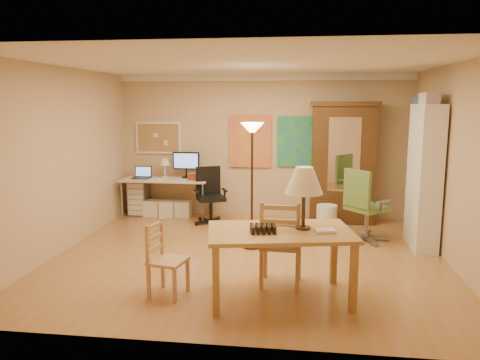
# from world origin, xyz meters

# --- Properties ---
(floor) EXTENTS (5.50, 5.50, 0.00)m
(floor) POSITION_xyz_m (0.00, 0.00, 0.00)
(floor) COLOR olive
(floor) RESTS_ON ground
(crown_molding) EXTENTS (5.50, 0.08, 0.12)m
(crown_molding) POSITION_xyz_m (0.00, 2.46, 2.64)
(crown_molding) COLOR white
(crown_molding) RESTS_ON floor
(corkboard) EXTENTS (0.90, 0.04, 0.62)m
(corkboard) POSITION_xyz_m (-2.05, 2.47, 1.50)
(corkboard) COLOR #9D844A
(corkboard) RESTS_ON floor
(art_panel_left) EXTENTS (0.80, 0.04, 1.00)m
(art_panel_left) POSITION_xyz_m (-0.25, 2.47, 1.45)
(art_panel_left) COLOR gold
(art_panel_left) RESTS_ON floor
(art_panel_right) EXTENTS (0.75, 0.04, 0.95)m
(art_panel_right) POSITION_xyz_m (0.65, 2.47, 1.45)
(art_panel_right) COLOR teal
(art_panel_right) RESTS_ON floor
(dining_table) EXTENTS (1.73, 1.23, 1.49)m
(dining_table) POSITION_xyz_m (0.60, -1.35, 0.94)
(dining_table) COLOR #966231
(dining_table) RESTS_ON floor
(ladder_chair_back) EXTENTS (0.51, 0.49, 1.05)m
(ladder_chair_back) POSITION_xyz_m (0.50, -1.01, 0.49)
(ladder_chair_back) COLOR #B97954
(ladder_chair_back) RESTS_ON floor
(ladder_chair_left) EXTENTS (0.45, 0.46, 0.85)m
(ladder_chair_left) POSITION_xyz_m (-0.79, -1.45, 0.40)
(ladder_chair_left) COLOR #B97954
(ladder_chair_left) RESTS_ON floor
(torchiere_lamp) EXTENTS (0.34, 0.34, 1.89)m
(torchiere_lamp) POSITION_xyz_m (0.00, 0.43, 1.52)
(torchiere_lamp) COLOR #381F16
(torchiere_lamp) RESTS_ON floor
(computer_desk) EXTENTS (1.65, 0.72, 1.25)m
(computer_desk) POSITION_xyz_m (-1.79, 2.16, 0.46)
(computer_desk) COLOR beige
(computer_desk) RESTS_ON floor
(office_chair_black) EXTENTS (0.63, 0.63, 1.03)m
(office_chair_black) POSITION_xyz_m (-0.89, 1.77, 0.27)
(office_chair_black) COLOR black
(office_chair_black) RESTS_ON floor
(office_chair_green) EXTENTS (0.74, 0.74, 1.16)m
(office_chair_green) POSITION_xyz_m (1.74, 0.99, 0.31)
(office_chair_green) COLOR slate
(office_chair_green) RESTS_ON floor
(drawer_cart) EXTENTS (0.35, 0.42, 0.70)m
(drawer_cart) POSITION_xyz_m (-2.41, 2.24, 0.35)
(drawer_cart) COLOR slate
(drawer_cart) RESTS_ON floor
(armoire) EXTENTS (1.20, 0.57, 2.20)m
(armoire) POSITION_xyz_m (1.48, 2.24, 0.96)
(armoire) COLOR #38210F
(armoire) RESTS_ON floor
(bookshelf) EXTENTS (0.32, 0.86, 2.16)m
(bookshelf) POSITION_xyz_m (2.55, 0.78, 1.07)
(bookshelf) COLOR white
(bookshelf) RESTS_ON floor
(wastebin) EXTENTS (0.35, 0.35, 0.44)m
(wastebin) POSITION_xyz_m (1.18, 1.56, 0.22)
(wastebin) COLOR silver
(wastebin) RESTS_ON floor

